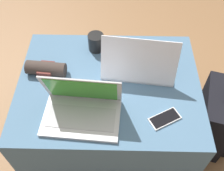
{
  "coord_description": "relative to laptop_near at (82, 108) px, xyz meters",
  "views": [
    {
      "loc": [
        0.04,
        -0.86,
        1.54
      ],
      "look_at": [
        0.02,
        -0.08,
        0.55
      ],
      "focal_mm": 42.0,
      "sensor_mm": 36.0,
      "label": 1
    }
  ],
  "objects": [
    {
      "name": "backpack",
      "position": [
        0.74,
        0.14,
        -0.32
      ],
      "size": [
        0.29,
        0.37,
        0.5
      ],
      "rotation": [
        0.0,
        0.0,
        1.3
      ],
      "color": "black",
      "rests_on": "ground_plane"
    },
    {
      "name": "laptop_near",
      "position": [
        0.0,
        0.0,
        0.0
      ],
      "size": [
        0.37,
        0.26,
        0.23
      ],
      "rotation": [
        0.0,
        0.0,
        -0.07
      ],
      "color": "silver",
      "rests_on": "ottoman"
    },
    {
      "name": "cell_phone",
      "position": [
        0.39,
        -0.02,
        -0.04
      ],
      "size": [
        0.16,
        0.13,
        0.01
      ],
      "rotation": [
        0.0,
        0.0,
        5.21
      ],
      "color": "white",
      "rests_on": "ottoman"
    },
    {
      "name": "coffee_mug",
      "position": [
        0.04,
        0.45,
        0.0
      ],
      "size": [
        0.13,
        0.09,
        0.1
      ],
      "color": "black",
      "rests_on": "ottoman"
    },
    {
      "name": "laptop_far",
      "position": [
        0.27,
        0.28,
        0.0
      ],
      "size": [
        0.4,
        0.28,
        0.24
      ],
      "rotation": [
        0.0,
        0.0,
        3.03
      ],
      "color": "silver",
      "rests_on": "ottoman"
    },
    {
      "name": "ground_plane",
      "position": [
        0.12,
        0.19,
        -0.52
      ],
      "size": [
        14.0,
        14.0,
        0.0
      ],
      "primitive_type": "plane",
      "color": "olive"
    },
    {
      "name": "wrist_brace",
      "position": [
        -0.21,
        0.25,
        -0.01
      ],
      "size": [
        0.21,
        0.1,
        0.07
      ],
      "rotation": [
        0.0,
        0.0,
        3.05
      ],
      "color": "#3D332D",
      "rests_on": "ottoman"
    },
    {
      "name": "ottoman",
      "position": [
        0.12,
        0.19,
        -0.28
      ],
      "size": [
        0.96,
        0.75,
        0.47
      ],
      "color": "#2A3D4E",
      "rests_on": "ground_plane"
    }
  ]
}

